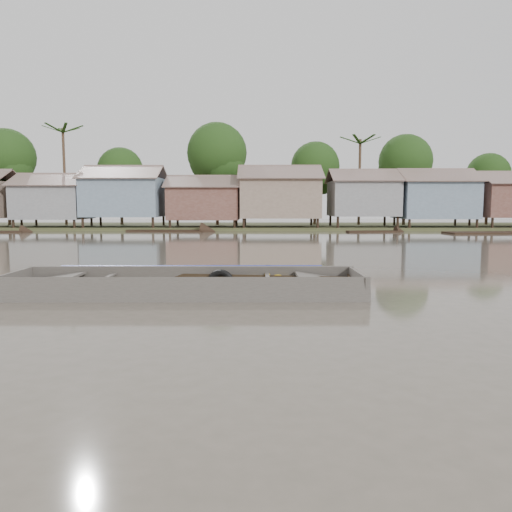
{
  "coord_description": "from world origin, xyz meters",
  "views": [
    {
      "loc": [
        0.57,
        -12.58,
        2.17
      ],
      "look_at": [
        0.56,
        0.5,
        0.8
      ],
      "focal_mm": 35.0,
      "sensor_mm": 36.0,
      "label": 1
    }
  ],
  "objects": [
    {
      "name": "ground",
      "position": [
        0.0,
        0.0,
        0.0
      ],
      "size": [
        120.0,
        120.0,
        0.0
      ],
      "primitive_type": "plane",
      "color": "#534C3F",
      "rests_on": "ground"
    },
    {
      "name": "riverbank",
      "position": [
        3.03,
        31.86,
        3.07
      ],
      "size": [
        120.0,
        12.47,
        10.22
      ],
      "color": "#384723",
      "rests_on": "ground"
    },
    {
      "name": "distant_boats",
      "position": [
        9.51,
        23.15,
        -0.05
      ],
      "size": [
        47.77,
        15.18,
        0.35
      ],
      "color": "black",
      "rests_on": "ground"
    },
    {
      "name": "banana_boat",
      "position": [
        0.38,
        0.62,
        0.13
      ],
      "size": [
        5.29,
        1.89,
        0.75
      ],
      "rotation": [
        0.0,
        0.0,
        -0.13
      ],
      "color": "black",
      "rests_on": "ground"
    },
    {
      "name": "viewer_boat",
      "position": [
        -1.1,
        -0.62,
        0.08
      ],
      "size": [
        8.49,
        2.26,
        0.68
      ],
      "rotation": [
        0.0,
        0.0,
        0.0
      ],
      "color": "#443F39",
      "rests_on": "ground"
    }
  ]
}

